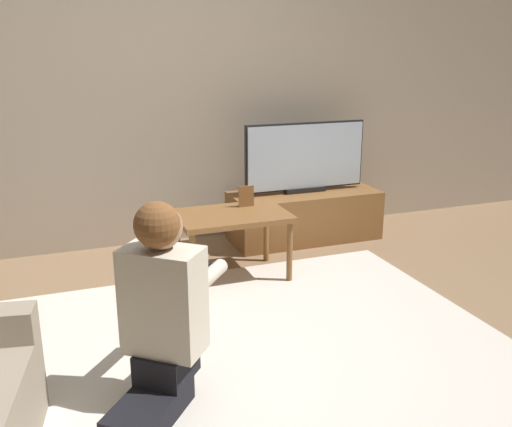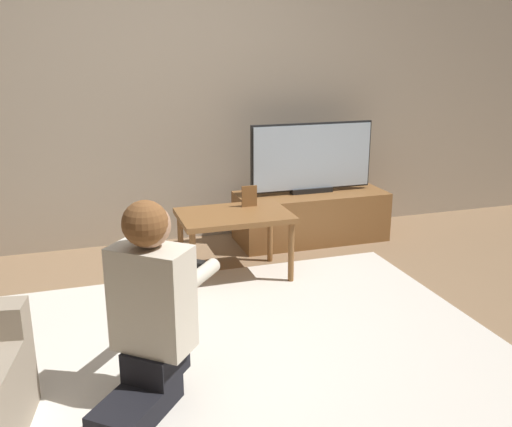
{
  "view_description": "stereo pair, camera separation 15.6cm",
  "coord_description": "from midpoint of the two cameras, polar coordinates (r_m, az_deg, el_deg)",
  "views": [
    {
      "loc": [
        -0.79,
        -2.55,
        1.56
      ],
      "look_at": [
        0.39,
        0.62,
        0.56
      ],
      "focal_mm": 40.0,
      "sensor_mm": 36.0,
      "label": 1
    },
    {
      "loc": [
        -0.64,
        -2.6,
        1.56
      ],
      "look_at": [
        0.39,
        0.62,
        0.56
      ],
      "focal_mm": 40.0,
      "sensor_mm": 36.0,
      "label": 2
    }
  ],
  "objects": [
    {
      "name": "wall_back",
      "position": [
        4.57,
        -9.01,
        13.08
      ],
      "size": [
        10.0,
        0.06,
        2.6
      ],
      "color": "tan",
      "rests_on": "ground_plane"
    },
    {
      "name": "tv_stand",
      "position": [
        4.73,
        6.42,
        -0.26
      ],
      "size": [
        1.22,
        0.5,
        0.4
      ],
      "color": "brown",
      "rests_on": "ground_plane"
    },
    {
      "name": "tv",
      "position": [
        4.62,
        6.59,
        5.56
      ],
      "size": [
        1.03,
        0.08,
        0.57
      ],
      "color": "black",
      "rests_on": "tv_stand"
    },
    {
      "name": "ground_plane",
      "position": [
        3.09,
        -2.05,
        -13.75
      ],
      "size": [
        10.0,
        10.0,
        0.0
      ],
      "primitive_type": "plane",
      "color": "#896B4C"
    },
    {
      "name": "person_kneeling",
      "position": [
        2.52,
        -8.76,
        -9.06
      ],
      "size": [
        0.69,
        0.76,
        0.93
      ],
      "rotation": [
        0.0,
        0.0,
        2.45
      ],
      "color": "black",
      "rests_on": "rug"
    },
    {
      "name": "rug",
      "position": [
        3.09,
        -2.05,
        -13.62
      ],
      "size": [
        2.99,
        2.15,
        0.02
      ],
      "color": "silver",
      "rests_on": "ground_plane"
    },
    {
      "name": "picture_frame",
      "position": [
        3.99,
        0.44,
        1.74
      ],
      "size": [
        0.11,
        0.01,
        0.15
      ],
      "color": "brown",
      "rests_on": "coffee_table"
    },
    {
      "name": "coffee_table",
      "position": [
        3.87,
        -1.04,
        -0.75
      ],
      "size": [
        0.75,
        0.51,
        0.47
      ],
      "color": "brown",
      "rests_on": "ground_plane"
    }
  ]
}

